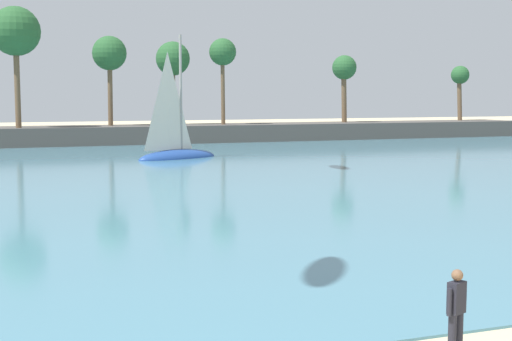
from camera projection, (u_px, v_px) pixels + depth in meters
name	position (u px, v px, depth m)	size (l,w,h in m)	color
sea	(71.00, 153.00, 59.57)	(220.00, 98.87, 0.06)	teal
palm_headland	(47.00, 114.00, 67.63)	(102.52, 6.97, 12.76)	#514C47
person_at_waterline	(456.00, 311.00, 12.89)	(0.52, 0.31, 1.67)	#23232D
sailboat_toward_headland	(176.00, 147.00, 53.58)	(7.08, 4.40, 9.87)	#234793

